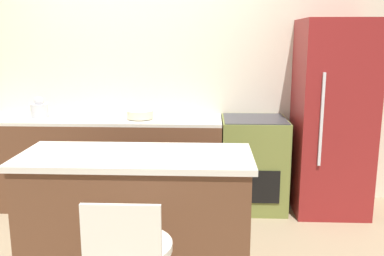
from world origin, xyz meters
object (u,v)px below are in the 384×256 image
Objects in this scene: kettle at (39,109)px; mixing_bowl at (140,114)px; oven_range at (253,163)px; refrigerator at (332,118)px.

kettle reaches higher than mixing_bowl.
mixing_bowl is at bearing 0.00° from kettle.
oven_range is 0.49× the size of refrigerator.
mixing_bowl reaches higher than oven_range.
oven_range is 0.86m from refrigerator.
refrigerator is 8.91× the size of kettle.
mixing_bowl is (-1.10, -0.04, 0.49)m from oven_range.
kettle is at bearing -178.76° from oven_range.
oven_range is 1.20m from mixing_bowl.
oven_range is 4.39× the size of kettle.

